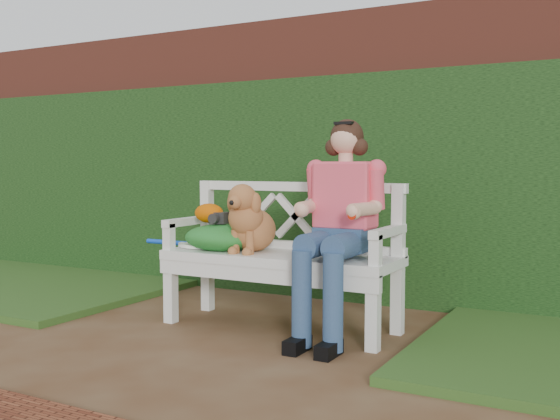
% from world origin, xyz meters
% --- Properties ---
extents(ground, '(60.00, 60.00, 0.00)m').
position_xyz_m(ground, '(0.00, 0.00, 0.00)').
color(ground, '#4E2C17').
extents(brick_wall, '(10.00, 0.30, 2.20)m').
position_xyz_m(brick_wall, '(0.00, 1.90, 1.10)').
color(brick_wall, brown).
rests_on(brick_wall, ground).
extents(ivy_hedge, '(10.00, 0.18, 1.70)m').
position_xyz_m(ivy_hedge, '(0.00, 1.68, 0.85)').
color(ivy_hedge, '#2D5B20').
rests_on(ivy_hedge, ground).
extents(grass_left, '(2.60, 2.00, 0.05)m').
position_xyz_m(grass_left, '(-2.40, 0.90, 0.03)').
color(grass_left, '#2F521E').
rests_on(grass_left, ground).
extents(garden_bench, '(1.64, 0.78, 0.48)m').
position_xyz_m(garden_bench, '(0.21, 0.66, 0.24)').
color(garden_bench, white).
rests_on(garden_bench, ground).
extents(seated_woman, '(0.65, 0.78, 1.23)m').
position_xyz_m(seated_woman, '(0.64, 0.64, 0.61)').
color(seated_woman, '#FA4958').
rests_on(seated_woman, ground).
extents(dog, '(0.32, 0.42, 0.44)m').
position_xyz_m(dog, '(0.03, 0.61, 0.70)').
color(dog, '#8F5E24').
rests_on(dog, garden_bench).
extents(tennis_racket, '(0.71, 0.34, 0.03)m').
position_xyz_m(tennis_racket, '(-0.40, 0.66, 0.50)').
color(tennis_racket, white).
rests_on(tennis_racket, garden_bench).
extents(green_bag, '(0.56, 0.46, 0.17)m').
position_xyz_m(green_bag, '(-0.20, 0.60, 0.57)').
color(green_bag, '#117520').
rests_on(green_bag, garden_bench).
extents(camera_item, '(0.12, 0.09, 0.07)m').
position_xyz_m(camera_item, '(-0.22, 0.62, 0.69)').
color(camera_item, '#242424').
rests_on(camera_item, green_bag).
extents(baseball_glove, '(0.22, 0.18, 0.13)m').
position_xyz_m(baseball_glove, '(-0.30, 0.63, 0.71)').
color(baseball_glove, '#C25101').
rests_on(baseball_glove, green_bag).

